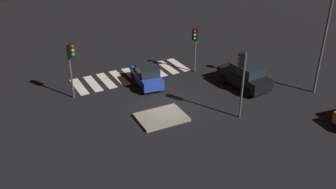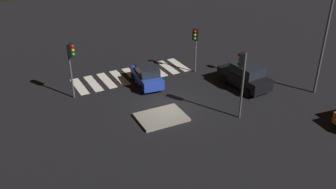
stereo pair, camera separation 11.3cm
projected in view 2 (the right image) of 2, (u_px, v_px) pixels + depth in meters
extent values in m
plane|color=black|center=(168.00, 107.00, 26.40)|extent=(80.00, 80.00, 0.00)
cube|color=gray|center=(161.00, 117.00, 24.94)|extent=(3.35, 2.57, 0.18)
cube|color=black|center=(244.00, 78.00, 28.94)|extent=(2.11, 4.50, 0.90)
cube|color=black|center=(247.00, 70.00, 28.36)|extent=(1.83, 2.34, 0.73)
cylinder|color=black|center=(223.00, 79.00, 29.73)|extent=(0.29, 0.72, 0.71)
cylinder|color=black|center=(241.00, 74.00, 30.60)|extent=(0.29, 0.72, 0.71)
cylinder|color=black|center=(247.00, 92.00, 27.67)|extent=(0.29, 0.72, 0.71)
cylinder|color=black|center=(265.00, 87.00, 28.53)|extent=(0.29, 0.72, 0.71)
sphere|color=#F2EABF|center=(221.00, 70.00, 30.33)|extent=(0.24, 0.24, 0.24)
sphere|color=#F2EABF|center=(231.00, 67.00, 30.82)|extent=(0.24, 0.24, 0.24)
cube|color=#1E389E|center=(147.00, 77.00, 29.32)|extent=(2.13, 3.97, 0.78)
cube|color=black|center=(147.00, 70.00, 28.81)|extent=(1.73, 2.12, 0.63)
cylinder|color=black|center=(133.00, 77.00, 30.20)|extent=(0.30, 0.63, 0.61)
cylinder|color=black|center=(152.00, 74.00, 30.71)|extent=(0.30, 0.63, 0.61)
cylinder|color=black|center=(142.00, 89.00, 28.26)|extent=(0.30, 0.63, 0.61)
cylinder|color=black|center=(161.00, 86.00, 28.76)|extent=(0.30, 0.63, 0.61)
sphere|color=#F2EABF|center=(135.00, 69.00, 30.72)|extent=(0.20, 0.20, 0.20)
sphere|color=#F2EABF|center=(145.00, 68.00, 31.00)|extent=(0.20, 0.20, 0.20)
cylinder|color=#47474C|center=(242.00, 87.00, 24.01)|extent=(0.14, 0.14, 4.69)
cube|color=black|center=(242.00, 60.00, 23.20)|extent=(0.54, 0.54, 0.96)
sphere|color=red|center=(240.00, 55.00, 23.11)|extent=(0.22, 0.22, 0.22)
sphere|color=orange|center=(239.00, 59.00, 23.25)|extent=(0.22, 0.22, 0.22)
sphere|color=green|center=(239.00, 64.00, 23.39)|extent=(0.22, 0.22, 0.22)
cylinder|color=#47474C|center=(71.00, 71.00, 26.69)|extent=(0.14, 0.14, 4.28)
cube|color=black|center=(70.00, 50.00, 25.89)|extent=(0.53, 0.54, 0.96)
sphere|color=red|center=(72.00, 46.00, 25.72)|extent=(0.22, 0.22, 0.22)
sphere|color=orange|center=(73.00, 50.00, 25.86)|extent=(0.22, 0.22, 0.22)
sphere|color=green|center=(73.00, 54.00, 26.00)|extent=(0.22, 0.22, 0.22)
cylinder|color=#47474C|center=(196.00, 51.00, 31.01)|extent=(0.14, 0.14, 3.92)
cube|color=black|center=(196.00, 34.00, 30.18)|extent=(0.53, 0.54, 0.96)
sphere|color=red|center=(195.00, 32.00, 29.87)|extent=(0.22, 0.22, 0.22)
sphere|color=orange|center=(195.00, 35.00, 30.01)|extent=(0.22, 0.22, 0.22)
sphere|color=green|center=(195.00, 39.00, 30.15)|extent=(0.22, 0.22, 0.22)
cylinder|color=#47474C|center=(323.00, 48.00, 26.74)|extent=(0.18, 0.18, 7.28)
cube|color=silver|center=(179.00, 65.00, 33.28)|extent=(0.70, 3.20, 0.02)
cube|color=silver|center=(168.00, 67.00, 32.78)|extent=(0.70, 3.20, 0.02)
cube|color=silver|center=(156.00, 70.00, 32.29)|extent=(0.70, 3.20, 0.02)
cube|color=silver|center=(144.00, 72.00, 31.80)|extent=(0.70, 3.20, 0.02)
cube|color=silver|center=(132.00, 75.00, 31.30)|extent=(0.70, 3.20, 0.02)
cube|color=silver|center=(120.00, 78.00, 30.81)|extent=(0.70, 3.20, 0.02)
cube|color=silver|center=(107.00, 80.00, 30.32)|extent=(0.70, 3.20, 0.02)
cube|color=silver|center=(93.00, 83.00, 29.82)|extent=(0.70, 3.20, 0.02)
cube|color=silver|center=(79.00, 86.00, 29.33)|extent=(0.70, 3.20, 0.02)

